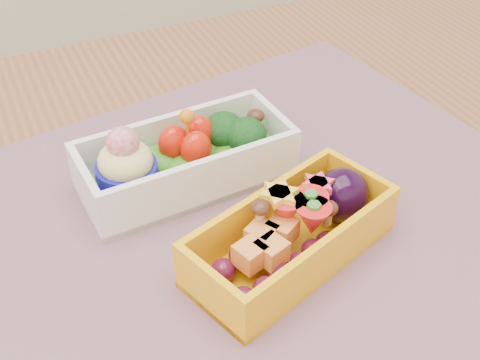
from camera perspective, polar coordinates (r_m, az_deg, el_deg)
name	(u,v)px	position (r m, az deg, el deg)	size (l,w,h in m)	color
table	(253,290)	(0.62, 1.24, -10.08)	(1.20, 0.80, 0.75)	brown
placemat	(235,219)	(0.55, -0.49, -3.63)	(0.57, 0.44, 0.00)	#845B6A
bento_white	(185,159)	(0.57, -5.09, 1.90)	(0.20, 0.10, 0.08)	white
bento_yellow	(295,232)	(0.50, 5.05, -4.79)	(0.19, 0.13, 0.06)	#F7AE0C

